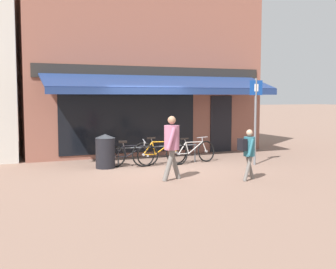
{
  "coord_description": "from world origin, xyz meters",
  "views": [
    {
      "loc": [
        -4.52,
        -10.99,
        2.07
      ],
      "look_at": [
        -0.07,
        -0.6,
        1.05
      ],
      "focal_mm": 45.0,
      "sensor_mm": 36.0,
      "label": 1
    }
  ],
  "objects_px": {
    "pedestrian_child": "(248,149)",
    "parking_sign": "(255,113)",
    "litter_bin": "(105,151)",
    "bicycle_black": "(131,155)",
    "pedestrian_adult": "(172,141)",
    "bicycle_silver": "(193,152)",
    "bicycle_orange": "(160,153)"
  },
  "relations": [
    {
      "from": "bicycle_black",
      "to": "pedestrian_child",
      "type": "bearing_deg",
      "value": -45.11
    },
    {
      "from": "bicycle_silver",
      "to": "litter_bin",
      "type": "distance_m",
      "value": 2.73
    },
    {
      "from": "bicycle_silver",
      "to": "bicycle_black",
      "type": "bearing_deg",
      "value": 165.96
    },
    {
      "from": "pedestrian_adult",
      "to": "litter_bin",
      "type": "bearing_deg",
      "value": 119.16
    },
    {
      "from": "bicycle_black",
      "to": "bicycle_orange",
      "type": "bearing_deg",
      "value": 6.19
    },
    {
      "from": "bicycle_black",
      "to": "pedestrian_adult",
      "type": "height_order",
      "value": "pedestrian_adult"
    },
    {
      "from": "bicycle_black",
      "to": "parking_sign",
      "type": "bearing_deg",
      "value": -6.07
    },
    {
      "from": "bicycle_black",
      "to": "parking_sign",
      "type": "xyz_separation_m",
      "value": [
        3.59,
        -1.09,
        1.24
      ]
    },
    {
      "from": "pedestrian_adult",
      "to": "litter_bin",
      "type": "height_order",
      "value": "pedestrian_adult"
    },
    {
      "from": "bicycle_silver",
      "to": "pedestrian_adult",
      "type": "xyz_separation_m",
      "value": [
        -1.65,
        -2.15,
        0.6
      ]
    },
    {
      "from": "litter_bin",
      "to": "pedestrian_adult",
      "type": "bearing_deg",
      "value": -65.52
    },
    {
      "from": "bicycle_black",
      "to": "litter_bin",
      "type": "height_order",
      "value": "litter_bin"
    },
    {
      "from": "bicycle_black",
      "to": "parking_sign",
      "type": "distance_m",
      "value": 3.95
    },
    {
      "from": "bicycle_black",
      "to": "pedestrian_child",
      "type": "xyz_separation_m",
      "value": [
        2.04,
        -3.02,
        0.44
      ]
    },
    {
      "from": "bicycle_silver",
      "to": "pedestrian_child",
      "type": "height_order",
      "value": "pedestrian_child"
    },
    {
      "from": "bicycle_orange",
      "to": "litter_bin",
      "type": "height_order",
      "value": "litter_bin"
    },
    {
      "from": "pedestrian_child",
      "to": "parking_sign",
      "type": "distance_m",
      "value": 2.6
    },
    {
      "from": "pedestrian_child",
      "to": "litter_bin",
      "type": "relative_size",
      "value": 1.29
    },
    {
      "from": "bicycle_orange",
      "to": "litter_bin",
      "type": "relative_size",
      "value": 1.85
    },
    {
      "from": "bicycle_silver",
      "to": "parking_sign",
      "type": "bearing_deg",
      "value": -43.69
    },
    {
      "from": "bicycle_silver",
      "to": "parking_sign",
      "type": "relative_size",
      "value": 0.67
    },
    {
      "from": "pedestrian_child",
      "to": "litter_bin",
      "type": "height_order",
      "value": "pedestrian_child"
    },
    {
      "from": "parking_sign",
      "to": "bicycle_orange",
      "type": "bearing_deg",
      "value": 159.28
    },
    {
      "from": "pedestrian_child",
      "to": "litter_bin",
      "type": "distance_m",
      "value": 4.2
    },
    {
      "from": "bicycle_black",
      "to": "bicycle_orange",
      "type": "xyz_separation_m",
      "value": [
        0.89,
        -0.07,
        0.04
      ]
    },
    {
      "from": "parking_sign",
      "to": "pedestrian_child",
      "type": "bearing_deg",
      "value": -128.72
    },
    {
      "from": "pedestrian_child",
      "to": "litter_bin",
      "type": "bearing_deg",
      "value": 129.01
    },
    {
      "from": "pedestrian_adult",
      "to": "bicycle_black",
      "type": "bearing_deg",
      "value": 102.95
    },
    {
      "from": "bicycle_black",
      "to": "bicycle_silver",
      "type": "height_order",
      "value": "bicycle_silver"
    },
    {
      "from": "pedestrian_adult",
      "to": "pedestrian_child",
      "type": "xyz_separation_m",
      "value": [
        1.72,
        -0.79,
        -0.18
      ]
    },
    {
      "from": "litter_bin",
      "to": "bicycle_black",
      "type": "bearing_deg",
      "value": -8.46
    },
    {
      "from": "parking_sign",
      "to": "bicycle_silver",
      "type": "bearing_deg",
      "value": 147.9
    }
  ]
}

